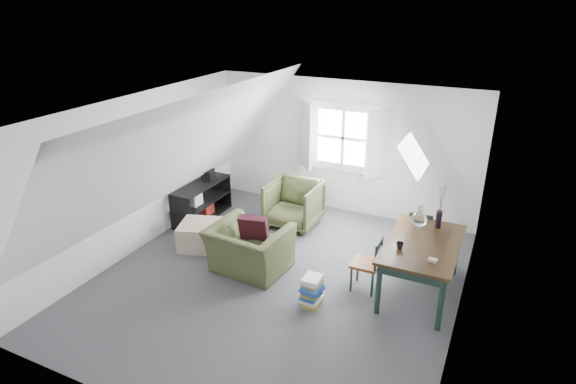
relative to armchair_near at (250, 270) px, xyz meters
The scene contains 24 objects.
floor 0.51m from the armchair_near, ahead, with size 5.50×5.50×0.00m, color #47464C.
ceiling 2.55m from the armchair_near, ahead, with size 5.50×5.50×0.00m, color white.
wall_back 3.02m from the armchair_near, 79.40° to the left, with size 5.00×5.00×0.00m, color white.
wall_front 3.10m from the armchair_near, 79.75° to the right, with size 5.00×5.00×0.00m, color white.
wall_left 2.35m from the armchair_near, behind, with size 5.50×5.50×0.00m, color white.
wall_right 3.26m from the armchair_near, ahead, with size 5.50×5.50×0.00m, color white.
slope_left 2.06m from the armchair_near, behind, with size 5.50×5.50×0.00m, color white.
slope_right 2.72m from the armchair_near, ahead, with size 5.50×5.50×0.00m, color white.
dormer_window 3.04m from the armchair_near, 79.11° to the left, with size 1.71×0.35×1.30m.
skylight 2.97m from the armchair_near, 31.38° to the left, with size 0.55×0.75×0.04m, color white.
armchair_near is the anchor object (origin of this frame).
armchair_far 1.70m from the armchair_near, 91.52° to the left, with size 0.88×0.90×0.82m, color #404725.
throw_pillow 0.66m from the armchair_near, 90.00° to the left, with size 0.43×0.12×0.43m, color #3D101C.
ottoman 1.16m from the armchair_near, 165.08° to the left, with size 0.63×0.63×0.42m, color tan.
dining_table 2.58m from the armchair_near, 11.25° to the left, with size 0.95×1.59×0.79m.
demijohn 2.63m from the armchair_near, 22.25° to the left, with size 0.22×0.22×0.31m.
vase_twigs 2.89m from the armchair_near, 22.20° to the left, with size 0.08×0.09×0.65m.
cup 2.33m from the armchair_near, ahead, with size 0.10×0.10×0.09m, color black.
paper_box 2.76m from the armchair_near, ahead, with size 0.11×0.07×0.04m, color white.
dining_chair_far 2.70m from the armchair_near, 32.25° to the left, with size 0.40×0.40×0.85m.
dining_chair_near 1.82m from the armchair_near, ahead, with size 0.38×0.38×0.80m.
media_shelf 2.10m from the armchair_near, 145.18° to the left, with size 0.44×1.33×0.68m.
electronics_box 2.39m from the armchair_near, 139.02° to the left, with size 0.18×0.25×0.20m, color black.
magazine_stack 1.27m from the armchair_near, 18.72° to the right, with size 0.30×0.36×0.41m.
Camera 1 is at (2.73, -5.43, 3.91)m, focal length 30.00 mm.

